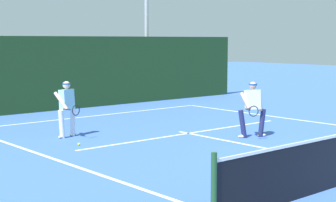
% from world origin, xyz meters
% --- Properties ---
extents(court_line_baseline_far, '(9.32, 0.10, 0.01)m').
position_xyz_m(court_line_baseline_far, '(0.00, 10.87, 0.00)').
color(court_line_baseline_far, white).
rests_on(court_line_baseline_far, ground_plane).
extents(court_line_service, '(7.60, 0.10, 0.01)m').
position_xyz_m(court_line_service, '(0.00, 6.01, 0.00)').
color(court_line_service, white).
rests_on(court_line_service, ground_plane).
extents(court_line_centre, '(0.10, 6.40, 0.01)m').
position_xyz_m(court_line_centre, '(0.00, 3.20, 0.00)').
color(court_line_centre, white).
rests_on(court_line_centre, ground_plane).
extents(player_near, '(1.04, 0.86, 1.57)m').
position_xyz_m(player_near, '(0.92, 4.38, 0.86)').
color(player_near, '#1E234C').
rests_on(player_near, ground_plane).
extents(player_far, '(0.71, 0.88, 1.58)m').
position_xyz_m(player_far, '(-2.99, 7.78, 0.87)').
color(player_far, silver).
rests_on(player_far, ground_plane).
extents(tennis_ball, '(0.07, 0.07, 0.07)m').
position_xyz_m(tennis_ball, '(-3.38, 6.53, 0.03)').
color(tennis_ball, '#D1E033').
rests_on(tennis_ball, ground_plane).
extents(back_fence_windscreen, '(18.41, 0.12, 2.86)m').
position_xyz_m(back_fence_windscreen, '(0.00, 13.14, 1.43)').
color(back_fence_windscreen, '#1B3A1B').
rests_on(back_fence_windscreen, ground_plane).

